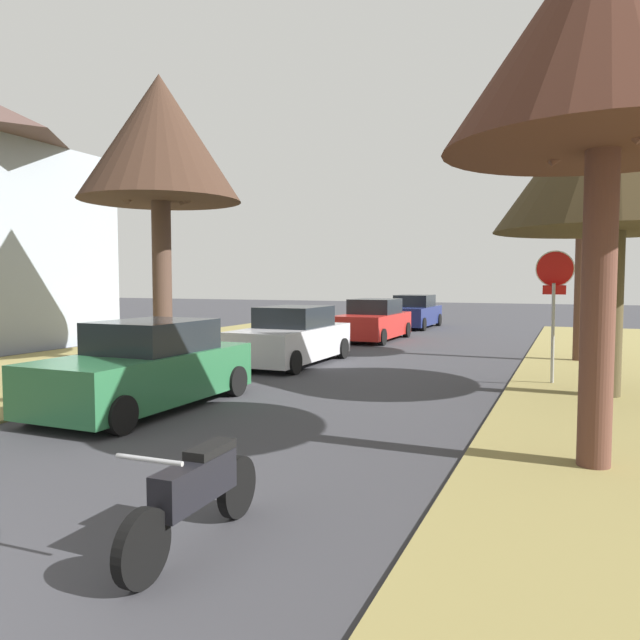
# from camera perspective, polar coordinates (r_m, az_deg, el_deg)

# --- Properties ---
(stop_sign_far) EXTENTS (0.81, 0.73, 2.91)m
(stop_sign_far) POSITION_cam_1_polar(r_m,az_deg,el_deg) (14.14, 21.20, 2.86)
(stop_sign_far) COLOR #9EA0A5
(stop_sign_far) RESTS_ON grass_verge_right
(street_tree_right_mid_a) EXTENTS (3.76, 3.76, 6.61)m
(street_tree_right_mid_a) POSITION_cam_1_polar(r_m,az_deg,el_deg) (8.50, 25.37, 23.31)
(street_tree_right_mid_a) COLOR brown
(street_tree_right_mid_a) RESTS_ON grass_verge_right
(street_tree_right_mid_b) EXTENTS (4.50, 4.50, 6.42)m
(street_tree_right_mid_b) POSITION_cam_1_polar(r_m,az_deg,el_deg) (13.23, 26.13, 14.37)
(street_tree_right_mid_b) COLOR #483E27
(street_tree_right_mid_b) RESTS_ON grass_verge_right
(street_tree_right_far) EXTENTS (3.03, 3.03, 7.78)m
(street_tree_right_far) POSITION_cam_1_polar(r_m,az_deg,el_deg) (18.82, 23.62, 15.20)
(street_tree_right_far) COLOR #513427
(street_tree_right_far) RESTS_ON grass_verge_right
(street_tree_left_mid_b) EXTENTS (4.28, 4.28, 7.70)m
(street_tree_left_mid_b) POSITION_cam_1_polar(r_m,az_deg,el_deg) (17.31, -14.86, 15.99)
(street_tree_left_mid_b) COLOR #4A352A
(street_tree_left_mid_b) RESTS_ON grass_verge_left
(parked_sedan_green) EXTENTS (1.97, 4.42, 1.57)m
(parked_sedan_green) POSITION_cam_1_polar(r_m,az_deg,el_deg) (11.37, -15.95, -4.38)
(parked_sedan_green) COLOR #28663D
(parked_sedan_green) RESTS_ON ground
(parked_sedan_silver) EXTENTS (1.97, 4.42, 1.57)m
(parked_sedan_silver) POSITION_cam_1_polar(r_m,az_deg,el_deg) (16.66, -2.67, -1.67)
(parked_sedan_silver) COLOR #BCBCC1
(parked_sedan_silver) RESTS_ON ground
(parked_sedan_red) EXTENTS (1.97, 4.42, 1.57)m
(parked_sedan_red) POSITION_cam_1_polar(r_m,az_deg,el_deg) (23.24, 5.07, -0.12)
(parked_sedan_red) COLOR red
(parked_sedan_red) RESTS_ON ground
(parked_sedan_navy) EXTENTS (1.97, 4.42, 1.57)m
(parked_sedan_navy) POSITION_cam_1_polar(r_m,az_deg,el_deg) (29.52, 8.81, 0.69)
(parked_sedan_navy) COLOR navy
(parked_sedan_navy) RESTS_ON ground
(parked_motorcycle) EXTENTS (0.60, 2.05, 0.97)m
(parked_motorcycle) POSITION_cam_1_polar(r_m,az_deg,el_deg) (5.55, -11.54, -15.58)
(parked_motorcycle) COLOR black
(parked_motorcycle) RESTS_ON ground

